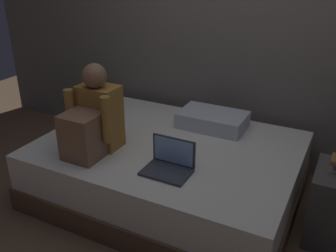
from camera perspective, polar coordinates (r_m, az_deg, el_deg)
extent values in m
plane|color=brown|center=(2.90, 1.01, -14.32)|extent=(8.00, 8.00, 0.00)
cube|color=slate|center=(3.41, 10.55, 16.26)|extent=(5.60, 0.10, 2.70)
cube|color=brown|center=(3.13, 0.17, -8.85)|extent=(2.00, 1.50, 0.19)
cube|color=silver|center=(3.01, 0.17, -5.07)|extent=(1.96, 1.46, 0.28)
cube|color=olive|center=(2.86, -10.25, 1.43)|extent=(0.30, 0.20, 0.48)
sphere|color=brown|center=(2.73, -11.13, 7.50)|extent=(0.18, 0.18, 0.18)
cube|color=brown|center=(2.73, -12.88, -1.54)|extent=(0.26, 0.24, 0.34)
cylinder|color=olive|center=(2.84, -14.62, 2.12)|extent=(0.07, 0.07, 0.34)
cylinder|color=olive|center=(2.64, -9.37, 0.95)|extent=(0.07, 0.07, 0.34)
cube|color=#333842|center=(2.54, -0.28, -7.05)|extent=(0.32, 0.22, 0.02)
cube|color=#333842|center=(2.58, 0.89, -3.78)|extent=(0.32, 0.01, 0.20)
cube|color=#8CB2EA|center=(2.57, 0.81, -3.86)|extent=(0.29, 0.00, 0.18)
cube|color=silver|center=(3.22, 6.78, 0.96)|extent=(0.56, 0.36, 0.13)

